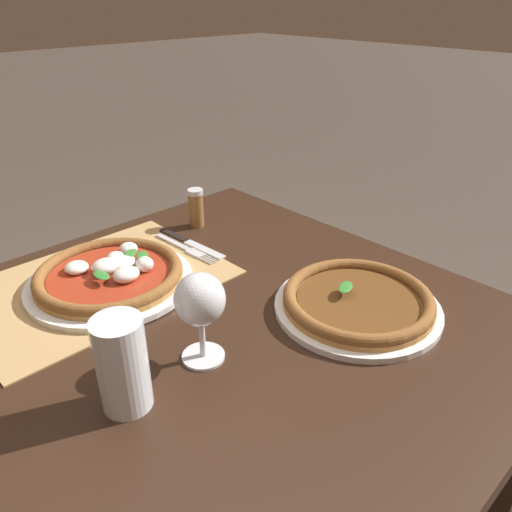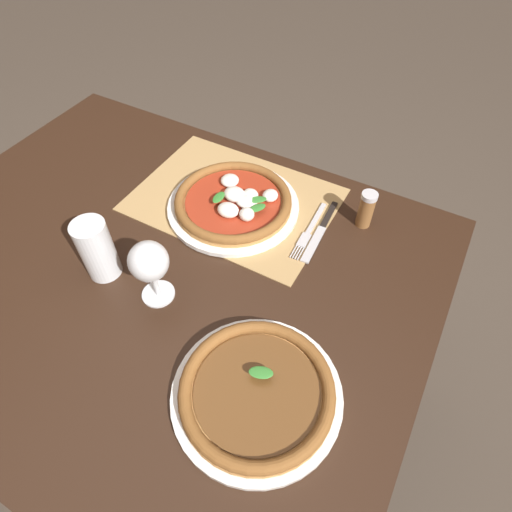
{
  "view_description": "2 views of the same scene",
  "coord_description": "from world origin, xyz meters",
  "px_view_note": "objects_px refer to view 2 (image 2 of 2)",
  "views": [
    {
      "loc": [
        0.31,
        0.58,
        1.27
      ],
      "look_at": [
        -0.27,
        -0.02,
        0.82
      ],
      "focal_mm": 35.0,
      "sensor_mm": 36.0,
      "label": 1
    },
    {
      "loc": [
        -0.51,
        0.42,
        1.49
      ],
      "look_at": [
        -0.22,
        -0.1,
        0.79
      ],
      "focal_mm": 30.0,
      "sensor_mm": 36.0,
      "label": 2
    }
  ],
  "objects_px": {
    "fork": "(309,230)",
    "pepper_shaker": "(366,209)",
    "pint_glass": "(97,250)",
    "pizza_far": "(257,392)",
    "knife": "(320,231)",
    "wine_glass": "(149,264)",
    "pizza_near": "(234,202)"
  },
  "relations": [
    {
      "from": "pizza_far",
      "to": "knife",
      "type": "height_order",
      "value": "pizza_far"
    },
    {
      "from": "fork",
      "to": "knife",
      "type": "relative_size",
      "value": 0.93
    },
    {
      "from": "wine_glass",
      "to": "knife",
      "type": "bearing_deg",
      "value": -124.53
    },
    {
      "from": "pizza_far",
      "to": "pint_glass",
      "type": "xyz_separation_m",
      "value": [
        0.43,
        -0.09,
        0.05
      ]
    },
    {
      "from": "wine_glass",
      "to": "pepper_shaker",
      "type": "relative_size",
      "value": 1.6
    },
    {
      "from": "pizza_near",
      "to": "pint_glass",
      "type": "distance_m",
      "value": 0.35
    },
    {
      "from": "fork",
      "to": "pepper_shaker",
      "type": "distance_m",
      "value": 0.14
    },
    {
      "from": "fork",
      "to": "knife",
      "type": "distance_m",
      "value": 0.03
    },
    {
      "from": "wine_glass",
      "to": "pizza_near",
      "type": "bearing_deg",
      "value": -91.24
    },
    {
      "from": "pizza_far",
      "to": "pint_glass",
      "type": "bearing_deg",
      "value": -11.53
    },
    {
      "from": "pint_glass",
      "to": "knife",
      "type": "height_order",
      "value": "pint_glass"
    },
    {
      "from": "knife",
      "to": "wine_glass",
      "type": "bearing_deg",
      "value": 55.47
    },
    {
      "from": "pizza_far",
      "to": "pepper_shaker",
      "type": "xyz_separation_m",
      "value": [
        -0.02,
        -0.5,
        0.03
      ]
    },
    {
      "from": "pizza_near",
      "to": "pizza_far",
      "type": "relative_size",
      "value": 1.07
    },
    {
      "from": "wine_glass",
      "to": "pint_glass",
      "type": "xyz_separation_m",
      "value": [
        0.14,
        0.0,
        -0.04
      ]
    },
    {
      "from": "wine_glass",
      "to": "fork",
      "type": "bearing_deg",
      "value": -122.52
    },
    {
      "from": "pint_glass",
      "to": "pizza_far",
      "type": "bearing_deg",
      "value": 168.47
    },
    {
      "from": "fork",
      "to": "pint_glass",
      "type": "bearing_deg",
      "value": 43.29
    },
    {
      "from": "pint_glass",
      "to": "fork",
      "type": "bearing_deg",
      "value": -136.71
    },
    {
      "from": "pint_glass",
      "to": "knife",
      "type": "relative_size",
      "value": 0.67
    },
    {
      "from": "pizza_far",
      "to": "wine_glass",
      "type": "bearing_deg",
      "value": -17.76
    },
    {
      "from": "pizza_near",
      "to": "wine_glass",
      "type": "height_order",
      "value": "wine_glass"
    },
    {
      "from": "pizza_far",
      "to": "pepper_shaker",
      "type": "bearing_deg",
      "value": -92.05
    },
    {
      "from": "fork",
      "to": "knife",
      "type": "bearing_deg",
      "value": -154.99
    },
    {
      "from": "wine_glass",
      "to": "knife",
      "type": "xyz_separation_m",
      "value": [
        -0.23,
        -0.33,
        -0.1
      ]
    },
    {
      "from": "fork",
      "to": "pepper_shaker",
      "type": "bearing_deg",
      "value": -139.48
    },
    {
      "from": "pepper_shaker",
      "to": "fork",
      "type": "bearing_deg",
      "value": 40.52
    },
    {
      "from": "pizza_near",
      "to": "pepper_shaker",
      "type": "height_order",
      "value": "pepper_shaker"
    },
    {
      "from": "wine_glass",
      "to": "pint_glass",
      "type": "distance_m",
      "value": 0.15
    },
    {
      "from": "pepper_shaker",
      "to": "pint_glass",
      "type": "bearing_deg",
      "value": 42.68
    },
    {
      "from": "pepper_shaker",
      "to": "wine_glass",
      "type": "bearing_deg",
      "value": 53.08
    },
    {
      "from": "pizza_near",
      "to": "pint_glass",
      "type": "height_order",
      "value": "pint_glass"
    }
  ]
}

